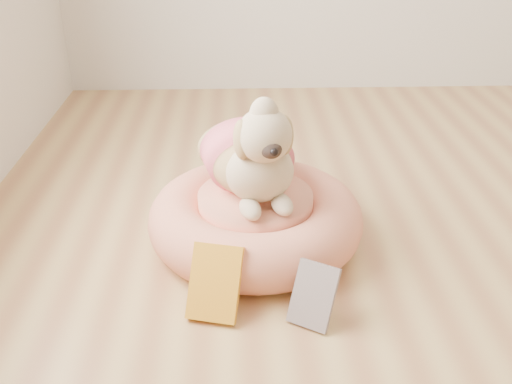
{
  "coord_description": "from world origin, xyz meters",
  "views": [
    {
      "loc": [
        -1.01,
        -1.12,
        1.09
      ],
      "look_at": [
        -0.95,
        0.5,
        0.22
      ],
      "focal_mm": 40.0,
      "sensor_mm": 36.0,
      "label": 1
    }
  ],
  "objects_px": {
    "dog": "(251,138)",
    "pet_bed": "(255,219)",
    "book_yellow": "(215,283)",
    "book_white": "(314,295)"
  },
  "relations": [
    {
      "from": "dog",
      "to": "pet_bed",
      "type": "bearing_deg",
      "value": -79.19
    },
    {
      "from": "dog",
      "to": "book_yellow",
      "type": "bearing_deg",
      "value": -120.37
    },
    {
      "from": "book_yellow",
      "to": "book_white",
      "type": "xyz_separation_m",
      "value": [
        0.28,
        -0.05,
        -0.01
      ]
    },
    {
      "from": "dog",
      "to": "book_yellow",
      "type": "xyz_separation_m",
      "value": [
        -0.11,
        -0.39,
        -0.28
      ]
    },
    {
      "from": "dog",
      "to": "book_white",
      "type": "relative_size",
      "value": 2.81
    },
    {
      "from": "pet_bed",
      "to": "book_yellow",
      "type": "distance_m",
      "value": 0.38
    },
    {
      "from": "pet_bed",
      "to": "book_white",
      "type": "xyz_separation_m",
      "value": [
        0.15,
        -0.41,
        -0.0
      ]
    },
    {
      "from": "book_yellow",
      "to": "book_white",
      "type": "distance_m",
      "value": 0.28
    },
    {
      "from": "pet_bed",
      "to": "book_white",
      "type": "relative_size",
      "value": 3.96
    },
    {
      "from": "pet_bed",
      "to": "dog",
      "type": "relative_size",
      "value": 1.41
    }
  ]
}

